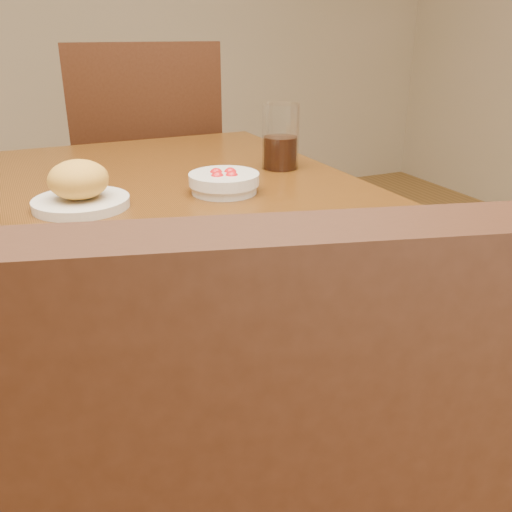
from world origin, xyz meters
The scene contains 6 objects.
dining_table centered at (0.00, 0.00, 0.65)m, with size 0.90×1.40×0.75m.
chair_far centered at (0.21, 0.94, 0.53)m, with size 0.53×0.54×1.00m.
salad_plate centered at (0.03, -0.33, 0.78)m, with size 0.26×0.26×0.07m.
bread_plate centered at (-0.11, 0.14, 0.78)m, with size 0.17×0.17×0.08m.
tomato_bowl centered at (0.16, 0.12, 0.77)m, with size 0.13×0.13×0.04m.
drinking_glass centered at (0.34, 0.25, 0.81)m, with size 0.08×0.08×0.14m.
Camera 1 is at (-0.22, -0.86, 1.06)m, focal length 40.00 mm.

